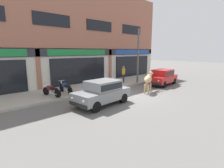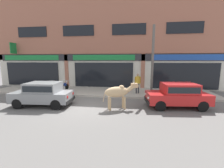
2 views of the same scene
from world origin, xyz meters
TOP-DOWN VIEW (x-y plane):
  - ground_plane at (0.00, 0.00)m, footprint 90.00×90.00m
  - sidewalk at (0.00, 4.08)m, footprint 19.00×3.76m
  - shop_building at (-0.00, 6.22)m, footprint 23.00×1.40m
  - cow at (2.14, -0.26)m, footprint 2.00×1.15m
  - car_0 at (-2.52, -0.28)m, footprint 3.70×1.86m
  - car_1 at (5.59, 0.56)m, footprint 3.73×1.97m
  - motorcycle_0 at (-4.12, 3.16)m, footprint 0.64×1.79m
  - motorcycle_1 at (-2.98, 3.33)m, footprint 0.52×1.81m
  - pedestrian at (3.31, 3.44)m, footprint 0.48×0.32m
  - utility_pole at (4.29, 2.50)m, footprint 0.18×0.18m

SIDE VIEW (x-z plane):
  - ground_plane at x=0.00m, z-range 0.00..0.00m
  - sidewalk at x=0.00m, z-range 0.00..0.14m
  - motorcycle_0 at x=-4.12m, z-range 0.09..0.97m
  - motorcycle_1 at x=-2.98m, z-range 0.09..0.97m
  - car_0 at x=-2.52m, z-range 0.08..1.54m
  - car_1 at x=5.59m, z-range 0.08..1.54m
  - cow at x=2.14m, z-range 0.20..1.81m
  - pedestrian at x=3.31m, z-range 0.33..1.93m
  - utility_pole at x=4.29m, z-range 0.14..5.22m
  - shop_building at x=0.00m, z-range -0.22..9.15m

